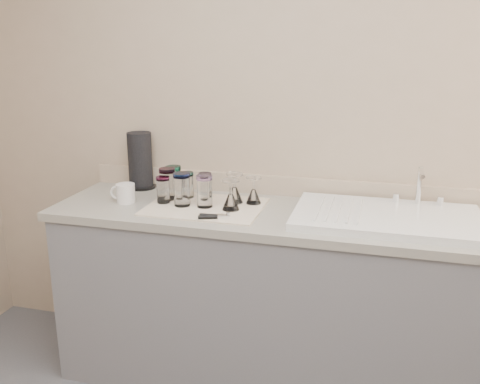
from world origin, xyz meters
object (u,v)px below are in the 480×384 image
(tumbler_lavender, at_px, (205,191))
(white_mug, at_px, (125,193))
(tumbler_blue, at_px, (182,189))
(goblet_back_left, at_px, (235,193))
(goblet_back_right, at_px, (254,194))
(tumbler_purple, at_px, (205,185))
(tumbler_cyan, at_px, (187,185))
(can_opener, at_px, (214,216))
(tumbler_extra, at_px, (167,184))
(sink_unit, at_px, (387,217))
(tumbler_teal, at_px, (174,181))
(tumbler_magenta, at_px, (163,190))
(goblet_front_left, at_px, (231,200))
(paper_towel_roll, at_px, (140,161))

(tumbler_lavender, distance_m, white_mug, 0.42)
(tumbler_blue, height_order, goblet_back_left, tumbler_blue)
(goblet_back_right, bearing_deg, tumbler_purple, 174.77)
(tumbler_cyan, height_order, can_opener, tumbler_cyan)
(tumbler_extra, relative_size, can_opener, 1.12)
(sink_unit, xyz_separation_m, tumbler_teal, (-1.06, 0.10, 0.07))
(tumbler_teal, bearing_deg, tumbler_blue, -55.34)
(tumbler_magenta, distance_m, can_opener, 0.36)
(tumbler_teal, distance_m, goblet_front_left, 0.38)
(tumbler_cyan, distance_m, goblet_back_left, 0.26)
(tumbler_magenta, relative_size, goblet_back_left, 0.89)
(white_mug, bearing_deg, tumbler_extra, 22.82)
(tumbler_extra, bearing_deg, goblet_front_left, -12.65)
(goblet_back_right, relative_size, white_mug, 1.01)
(goblet_back_left, xyz_separation_m, paper_towel_roll, (-0.58, 0.16, 0.09))
(tumbler_teal, height_order, white_mug, tumbler_teal)
(tumbler_cyan, relative_size, paper_towel_roll, 0.43)
(tumbler_extra, bearing_deg, tumbler_blue, -36.54)
(tumbler_teal, xyz_separation_m, tumbler_purple, (0.17, 0.00, -0.01))
(sink_unit, distance_m, paper_towel_roll, 1.33)
(tumbler_blue, height_order, can_opener, tumbler_blue)
(can_opener, bearing_deg, tumbler_lavender, 122.78)
(sink_unit, height_order, can_opener, sink_unit)
(tumbler_lavender, relative_size, paper_towel_roll, 0.51)
(goblet_back_left, bearing_deg, tumbler_purple, 167.74)
(goblet_back_right, bearing_deg, sink_unit, -7.23)
(tumbler_teal, bearing_deg, white_mug, -143.25)
(tumbler_purple, bearing_deg, tumbler_extra, -158.05)
(goblet_back_right, bearing_deg, goblet_back_left, -172.53)
(goblet_back_right, bearing_deg, tumbler_cyan, 178.23)
(tumbler_extra, xyz_separation_m, paper_towel_roll, (-0.24, 0.19, 0.06))
(tumbler_purple, height_order, tumbler_blue, tumbler_blue)
(tumbler_teal, bearing_deg, tumbler_extra, -94.93)
(goblet_back_left, height_order, paper_towel_roll, paper_towel_roll)
(tumbler_teal, distance_m, tumbler_extra, 0.07)
(tumbler_blue, bearing_deg, paper_towel_roll, 141.71)
(tumbler_magenta, xyz_separation_m, goblet_back_right, (0.43, 0.11, -0.02))
(goblet_back_right, height_order, can_opener, goblet_back_right)
(tumbler_purple, xyz_separation_m, tumbler_lavender, (0.05, -0.14, 0.01))
(goblet_back_left, bearing_deg, tumbler_blue, -153.67)
(tumbler_teal, height_order, paper_towel_roll, paper_towel_roll)
(tumbler_cyan, bearing_deg, tumbler_extra, -145.57)
(white_mug, height_order, paper_towel_roll, paper_towel_roll)
(can_opener, distance_m, paper_towel_roll, 0.70)
(can_opener, height_order, white_mug, white_mug)
(tumbler_extra, relative_size, goblet_back_right, 1.19)
(tumbler_extra, bearing_deg, goblet_back_right, 6.15)
(tumbler_cyan, xyz_separation_m, tumbler_purple, (0.09, 0.01, -0.00))
(tumbler_purple, relative_size, paper_towel_roll, 0.43)
(tumbler_cyan, relative_size, tumbler_magenta, 0.99)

